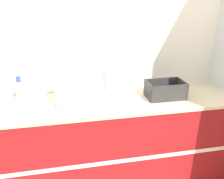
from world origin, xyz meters
name	(u,v)px	position (x,y,z in m)	size (l,w,h in m)	color
wall_back	(104,53)	(0.00, 0.62, 1.30)	(4.81, 0.06, 2.60)	silver
counter_cabinet	(110,141)	(0.00, 0.29, 0.46)	(2.43, 0.61, 0.92)	maroon
sink	(112,96)	(0.03, 0.35, 0.94)	(0.50, 0.34, 0.30)	silver
paper_towel_roll	(63,92)	(-0.42, 0.23, 1.06)	(0.14, 0.14, 0.29)	#4C4C51
dish_rack	(165,91)	(0.53, 0.27, 0.98)	(0.35, 0.23, 0.16)	#2D2D2D
bottle_clear	(21,93)	(-0.79, 0.34, 1.04)	(0.07, 0.07, 0.27)	silver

